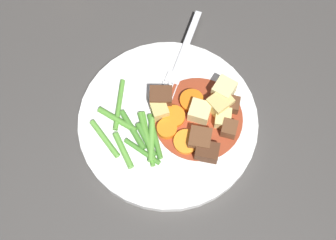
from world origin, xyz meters
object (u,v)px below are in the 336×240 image
object	(u,v)px
meat_chunk_0	(207,152)
meat_chunk_2	(229,129)
carrot_slice_0	(186,142)
potato_chunk_0	(160,111)
carrot_slice_2	(192,101)
potato_chunk_4	(200,112)
potato_chunk_2	(224,90)
fork	(180,61)
carrot_slice_3	(173,116)
meat_chunk_1	(200,139)
potato_chunk_3	(220,104)
dinner_plate	(168,122)
potato_chunk_1	(223,118)
meat_chunk_3	(163,97)
carrot_slice_1	(167,129)
meat_chunk_4	(232,105)

from	to	relation	value
meat_chunk_0	meat_chunk_2	xyz separation A→B (m)	(0.04, 0.02, 0.00)
carrot_slice_0	potato_chunk_0	world-z (taller)	potato_chunk_0
carrot_slice_2	potato_chunk_4	bearing A→B (deg)	-79.23
potato_chunk_2	fork	distance (m)	0.08
carrot_slice_3	meat_chunk_1	world-z (taller)	meat_chunk_1
potato_chunk_4	meat_chunk_0	distance (m)	0.06
carrot_slice_2	potato_chunk_0	distance (m)	0.05
carrot_slice_0	potato_chunk_3	world-z (taller)	potato_chunk_3
meat_chunk_0	potato_chunk_4	bearing A→B (deg)	79.73
potato_chunk_4	fork	distance (m)	0.09
dinner_plate	potato_chunk_2	xyz separation A→B (m)	(0.09, 0.01, 0.02)
potato_chunk_1	fork	size ratio (longest dim) A/B	0.19
dinner_plate	carrot_slice_0	world-z (taller)	carrot_slice_0
meat_chunk_2	meat_chunk_3	size ratio (longest dim) A/B	0.71
meat_chunk_2	carrot_slice_0	bearing A→B (deg)	177.36
dinner_plate	carrot_slice_0	size ratio (longest dim) A/B	7.29
potato_chunk_1	potato_chunk_2	size ratio (longest dim) A/B	0.91
carrot_slice_2	meat_chunk_0	world-z (taller)	meat_chunk_0
potato_chunk_3	carrot_slice_2	bearing A→B (deg)	150.56
dinner_plate	carrot_slice_0	bearing A→B (deg)	-73.25
carrot_slice_3	dinner_plate	bearing A→B (deg)	-171.49
meat_chunk_1	carrot_slice_3	bearing A→B (deg)	115.83
carrot_slice_0	potato_chunk_4	bearing A→B (deg)	46.50
potato_chunk_2	potato_chunk_4	bearing A→B (deg)	-156.03
meat_chunk_0	meat_chunk_2	size ratio (longest dim) A/B	1.41
carrot_slice_3	potato_chunk_3	distance (m)	0.07
potato_chunk_0	meat_chunk_3	world-z (taller)	meat_chunk_3
carrot_slice_2	meat_chunk_2	size ratio (longest dim) A/B	1.53
meat_chunk_3	potato_chunk_2	bearing A→B (deg)	-12.76
carrot_slice_0	potato_chunk_4	world-z (taller)	potato_chunk_4
potato_chunk_1	meat_chunk_1	size ratio (longest dim) A/B	0.92
potato_chunk_4	meat_chunk_0	world-z (taller)	potato_chunk_4
potato_chunk_2	potato_chunk_4	size ratio (longest dim) A/B	1.05
carrot_slice_0	potato_chunk_4	size ratio (longest dim) A/B	1.24
carrot_slice_2	potato_chunk_0	bearing A→B (deg)	-178.50
fork	meat_chunk_0	bearing A→B (deg)	-95.01
carrot_slice_3	meat_chunk_2	distance (m)	0.08
carrot_slice_1	potato_chunk_2	size ratio (longest dim) A/B	0.95
potato_chunk_1	meat_chunk_3	size ratio (longest dim) A/B	0.85
dinner_plate	fork	world-z (taller)	fork
carrot_slice_0	potato_chunk_2	size ratio (longest dim) A/B	1.18
dinner_plate	carrot_slice_0	distance (m)	0.05
carrot_slice_3	meat_chunk_3	distance (m)	0.03
carrot_slice_2	potato_chunk_0	xyz separation A→B (m)	(-0.05, -0.00, 0.01)
meat_chunk_1	potato_chunk_4	bearing A→B (deg)	70.36
meat_chunk_2	meat_chunk_0	bearing A→B (deg)	-152.43
potato_chunk_2	meat_chunk_2	size ratio (longest dim) A/B	1.34
carrot_slice_0	potato_chunk_0	size ratio (longest dim) A/B	1.56
carrot_slice_1	meat_chunk_4	bearing A→B (deg)	2.50
carrot_slice_2	potato_chunk_2	bearing A→B (deg)	-2.61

